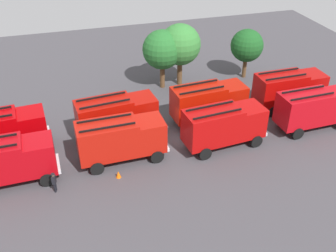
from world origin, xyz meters
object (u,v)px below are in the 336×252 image
(traffic_cone_0, at_px, (92,124))
(firefighter_1, at_px, (122,111))
(fire_truck_3, at_px, (314,107))
(firefighter_0, at_px, (54,182))
(tree_0, at_px, (162,50))
(tree_2, at_px, (247,46))
(traffic_cone_1, at_px, (118,174))
(fire_truck_5, at_px, (116,115))
(fire_truck_6, at_px, (208,101))
(tree_1, at_px, (180,45))
(fire_truck_1, at_px, (121,138))
(fire_truck_4, at_px, (2,130))
(fire_truck_0, at_px, (6,160))
(fire_truck_7, at_px, (289,88))
(fire_truck_2, at_px, (224,125))

(traffic_cone_0, bearing_deg, firefighter_1, 9.70)
(fire_truck_3, bearing_deg, traffic_cone_0, 161.54)
(firefighter_0, bearing_deg, tree_0, 65.07)
(tree_0, xyz_separation_m, traffic_cone_0, (-8.55, -6.16, -4.01))
(tree_2, relative_size, traffic_cone_1, 9.56)
(fire_truck_5, xyz_separation_m, fire_truck_6, (8.69, 0.02, 0.00))
(tree_1, height_order, traffic_cone_1, tree_1)
(firefighter_0, xyz_separation_m, traffic_cone_1, (4.79, 0.25, -0.62))
(fire_truck_1, relative_size, fire_truck_4, 0.99)
(fire_truck_1, relative_size, tree_2, 1.28)
(fire_truck_6, relative_size, firefighter_1, 4.18)
(fire_truck_6, height_order, tree_0, tree_0)
(fire_truck_0, height_order, firefighter_1, fire_truck_0)
(fire_truck_6, distance_m, fire_truck_7, 8.64)
(traffic_cone_0, bearing_deg, fire_truck_2, -30.40)
(fire_truck_5, xyz_separation_m, tree_0, (6.49, 8.12, 2.21))
(firefighter_1, bearing_deg, fire_truck_1, -58.88)
(firefighter_0, bearing_deg, fire_truck_2, 23.68)
(fire_truck_4, distance_m, tree_1, 19.97)
(fire_truck_2, relative_size, tree_1, 1.08)
(fire_truck_2, relative_size, tree_0, 1.14)
(fire_truck_3, xyz_separation_m, firefighter_1, (-16.57, 6.28, -1.16))
(tree_2, distance_m, traffic_cone_0, 19.57)
(fire_truck_2, height_order, traffic_cone_0, fire_truck_2)
(fire_truck_7, distance_m, tree_1, 12.18)
(fire_truck_2, bearing_deg, tree_2, 51.92)
(fire_truck_3, bearing_deg, firefighter_1, 157.25)
(fire_truck_3, height_order, tree_0, tree_0)
(tree_2, xyz_separation_m, traffic_cone_0, (-18.31, -5.96, -3.47))
(tree_1, bearing_deg, fire_truck_6, -88.96)
(fire_truck_0, height_order, fire_truck_4, same)
(fire_truck_0, bearing_deg, fire_truck_5, 23.14)
(fire_truck_6, xyz_separation_m, tree_2, (7.57, 7.90, 1.66))
(fire_truck_3, distance_m, tree_2, 11.92)
(tree_0, relative_size, tree_1, 0.94)
(tree_0, distance_m, traffic_cone_1, 16.41)
(firefighter_1, bearing_deg, fire_truck_4, -125.42)
(fire_truck_7, xyz_separation_m, traffic_cone_1, (-18.34, -6.14, -1.86))
(fire_truck_5, bearing_deg, fire_truck_6, -5.84)
(traffic_cone_0, xyz_separation_m, traffic_cone_1, (1.03, -7.85, -0.05))
(tree_0, bearing_deg, fire_truck_7, -36.03)
(fire_truck_4, bearing_deg, fire_truck_3, -12.72)
(firefighter_0, bearing_deg, fire_truck_0, 164.64)
(tree_2, bearing_deg, fire_truck_4, -163.28)
(traffic_cone_0, bearing_deg, fire_truck_1, -72.98)
(traffic_cone_0, bearing_deg, traffic_cone_1, -82.50)
(fire_truck_3, bearing_deg, fire_truck_1, 177.78)
(tree_0, bearing_deg, traffic_cone_1, -118.22)
(fire_truck_0, relative_size, fire_truck_4, 0.99)
(fire_truck_6, distance_m, firefighter_1, 8.24)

